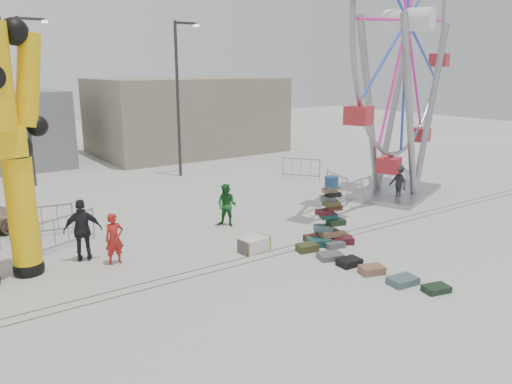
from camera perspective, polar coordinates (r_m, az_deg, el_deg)
ground at (r=15.20m, az=3.21°, el=-8.05°), size 90.00×90.00×0.00m
track_line_near at (r=15.64m, az=1.85°, el=-7.36°), size 40.00×0.04×0.01m
track_line_far at (r=15.94m, az=0.99°, el=-6.93°), size 40.00×0.04×0.01m
building_right at (r=34.96m, az=-7.97°, el=8.68°), size 12.00×8.00×5.00m
lamp_post_right at (r=26.83m, az=-8.78°, el=11.29°), size 1.41×0.25×8.00m
lamp_post_left at (r=26.54m, az=-24.68°, el=10.16°), size 1.41×0.25×8.00m
suitcase_tower at (r=16.79m, az=8.36°, el=-3.69°), size 1.77×1.46×2.28m
ferris_wheel at (r=23.33m, az=16.74°, el=15.90°), size 10.99×4.41×13.58m
steamer_trunk at (r=15.98m, az=-0.23°, el=-6.04°), size 1.01×0.67×0.44m
row_case_0 at (r=16.12m, az=5.88°, el=-6.33°), size 0.72×0.55×0.23m
row_case_1 at (r=15.60m, az=8.49°, el=-7.26°), size 0.85×0.72×0.17m
row_case_2 at (r=15.19m, az=10.62°, el=-7.87°), size 0.69×0.52×0.21m
row_case_3 at (r=14.75m, az=13.10°, el=-8.65°), size 0.79×0.65×0.22m
row_case_4 at (r=14.30m, az=16.43°, el=-9.69°), size 0.82×0.61×0.19m
row_case_5 at (r=14.11m, az=19.91°, el=-10.35°), size 0.77×0.60×0.17m
barricade_dummy_b at (r=18.79m, az=-23.24°, el=-3.06°), size 1.99×0.44×1.10m
barricade_dummy_c at (r=17.37m, az=-20.66°, el=-4.17°), size 1.89×0.84×1.10m
barricade_wheel_front at (r=22.67m, az=9.20°, el=0.72°), size 0.69×1.94×1.10m
barricade_wheel_back at (r=26.35m, az=5.16°, el=2.72°), size 1.26×1.68×1.10m
pedestrian_red at (r=15.42m, az=-15.89°, el=-5.17°), size 0.57×0.38×1.55m
pedestrian_green at (r=18.35m, az=-3.36°, el=-1.52°), size 0.93×0.97×1.58m
pedestrian_black at (r=15.92m, az=-19.18°, el=-4.14°), size 1.21×0.80×1.91m
pedestrian_grey at (r=22.91m, az=15.91°, el=1.13°), size 0.74×1.11×1.59m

